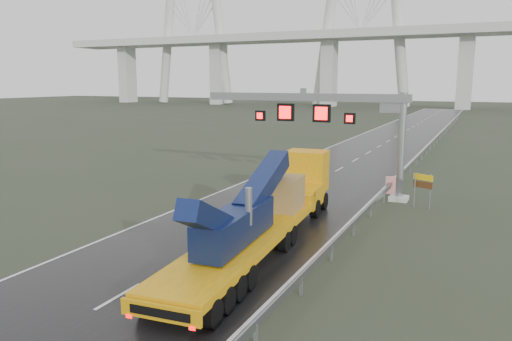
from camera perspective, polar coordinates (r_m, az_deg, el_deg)
The scene contains 7 objects.
ground at distance 21.20m, azimuth -11.88°, elevation -11.92°, with size 400.00×400.00×0.00m, color #2D3525.
road at distance 57.43m, azimuth 12.71°, elevation 2.01°, with size 11.00×200.00×0.02m, color black.
guardrail at distance 46.54m, azimuth 17.42°, elevation 0.79°, with size 0.20×140.00×1.40m, color slate, non-canonical shape.
sign_gantry at distance 35.10m, azimuth 8.64°, elevation 6.31°, with size 14.90×1.20×7.42m.
heavy_haul_truck at distance 25.40m, azimuth 1.95°, elevation -3.96°, with size 4.13×18.80×4.38m.
exit_sign_pair at distance 32.79m, azimuth 18.52°, elevation -1.50°, with size 1.22×0.57×2.24m.
striped_barrier at distance 36.83m, azimuth 15.14°, elevation -1.62°, with size 0.71×0.38×1.20m, color red.
Camera 1 is at (11.98, -15.61, 7.88)m, focal length 35.00 mm.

